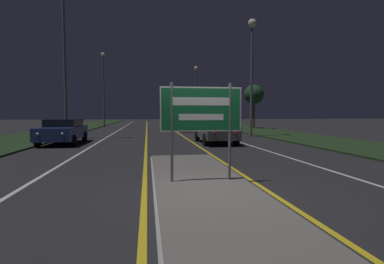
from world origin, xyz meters
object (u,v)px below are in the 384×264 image
(highway_sign, at_px, (201,113))
(streetlight_right_far, at_px, (196,85))
(streetlight_left_near, at_px, (64,44))
(car_receding_1, at_px, (188,123))
(car_receding_2, at_px, (175,120))
(car_receding_0, at_px, (216,130))
(car_receding_3, at_px, (189,119))
(car_approaching_0, at_px, (63,131))
(streetlight_left_far, at_px, (103,80))
(streetlight_right_near, at_px, (252,54))

(highway_sign, height_order, streetlight_right_far, streetlight_right_far)
(streetlight_left_near, distance_m, car_receding_1, 13.48)
(streetlight_right_far, distance_m, car_receding_2, 7.49)
(car_receding_0, bearing_deg, car_receding_2, 90.15)
(car_receding_2, bearing_deg, car_receding_3, 70.40)
(car_receding_2, xyz_separation_m, car_receding_3, (3.30, 9.28, -0.06))
(streetlight_left_near, height_order, car_approaching_0, streetlight_left_near)
(car_receding_2, xyz_separation_m, car_approaching_0, (-8.58, -24.28, -0.08))
(streetlight_right_far, height_order, car_receding_1, streetlight_right_far)
(car_receding_0, xyz_separation_m, car_approaching_0, (-8.65, 1.01, -0.05))
(streetlight_left_far, xyz_separation_m, car_receding_3, (12.42, 13.28, -5.05))
(highway_sign, bearing_deg, streetlight_left_near, 115.60)
(car_receding_0, bearing_deg, streetlight_right_far, 83.00)
(streetlight_right_far, xyz_separation_m, car_receding_3, (-0.34, 5.48, -5.39))
(streetlight_left_near, relative_size, car_receding_0, 2.44)
(highway_sign, bearing_deg, car_receding_0, 74.96)
(car_receding_1, relative_size, car_approaching_0, 1.05)
(streetlight_left_near, bearing_deg, streetlight_right_near, 0.68)
(streetlight_left_near, relative_size, streetlight_left_far, 1.17)
(car_receding_0, xyz_separation_m, car_receding_3, (3.24, 34.57, -0.03))
(car_receding_1, bearing_deg, car_receding_3, 81.84)
(streetlight_right_near, height_order, streetlight_right_far, streetlight_right_far)
(highway_sign, xyz_separation_m, streetlight_right_near, (6.27, 14.04, 4.30))
(car_receding_2, bearing_deg, car_receding_0, -89.85)
(streetlight_left_far, xyz_separation_m, car_approaching_0, (0.54, -20.27, -5.07))
(car_receding_2, bearing_deg, streetlight_right_far, 46.26)
(car_receding_0, bearing_deg, car_receding_3, 84.65)
(highway_sign, xyz_separation_m, car_receding_0, (2.62, 9.74, -0.95))
(streetlight_left_near, height_order, streetlight_right_far, streetlight_left_near)
(streetlight_left_far, bearing_deg, car_receding_3, 46.93)
(streetlight_left_far, xyz_separation_m, car_receding_1, (9.21, -9.07, -5.03))
(car_receding_2, bearing_deg, car_receding_1, -89.57)
(streetlight_right_far, height_order, car_receding_0, streetlight_right_far)
(streetlight_left_far, distance_m, car_receding_2, 11.14)
(streetlight_left_far, distance_m, streetlight_right_far, 14.96)
(streetlight_left_near, bearing_deg, highway_sign, -64.40)
(car_approaching_0, bearing_deg, streetlight_right_near, 14.93)
(car_receding_1, bearing_deg, streetlight_left_far, 135.43)
(car_receding_2, height_order, car_approaching_0, car_receding_2)
(highway_sign, xyz_separation_m, car_receding_1, (2.65, 21.95, -0.96))
(streetlight_left_near, height_order, streetlight_left_far, streetlight_left_near)
(streetlight_right_far, height_order, car_receding_2, streetlight_right_far)
(streetlight_right_far, bearing_deg, car_approaching_0, -113.51)
(streetlight_right_near, distance_m, streetlight_right_far, 24.80)
(car_receding_0, height_order, car_receding_3, car_receding_0)
(streetlight_left_far, relative_size, car_receding_2, 2.15)
(streetlight_left_near, relative_size, car_receding_2, 2.52)
(car_receding_1, bearing_deg, car_receding_0, -90.14)
(streetlight_left_near, distance_m, car_approaching_0, 6.38)
(streetlight_right_far, distance_m, car_receding_3, 7.69)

